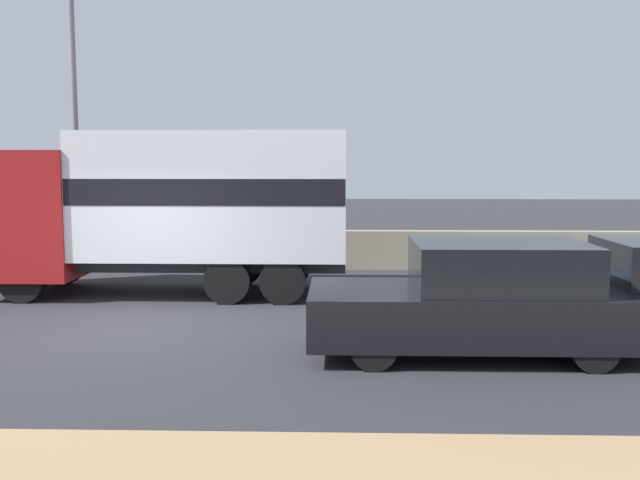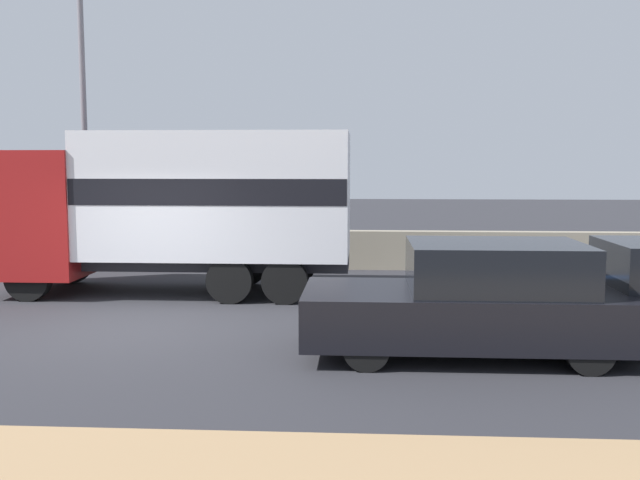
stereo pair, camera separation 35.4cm
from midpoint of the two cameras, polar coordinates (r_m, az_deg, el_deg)
ground_plane at (r=11.61m, az=-14.66°, el=-6.89°), size 80.00×80.00×0.00m
stone_wall_backdrop at (r=17.77m, az=-8.17°, el=-0.70°), size 60.00×0.35×0.94m
street_lamp at (r=17.78m, az=-17.91°, el=12.12°), size 0.56×0.28×7.90m
box_truck at (r=14.31m, az=-10.46°, el=2.99°), size 6.89×2.43×3.17m
car_hatchback at (r=9.85m, az=13.41°, el=-4.75°), size 4.41×1.88×1.53m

